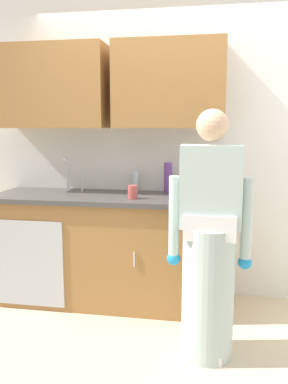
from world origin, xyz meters
TOP-DOWN VIEW (x-y plane):
  - ground_plane at (0.00, 0.00)m, footprint 9.00×9.00m
  - kitchen_wall_with_uppers at (-0.14, 0.99)m, footprint 4.80×0.44m
  - counter_cabinet at (-0.55, 0.70)m, footprint 1.90×0.62m
  - countertop at (-0.55, 0.70)m, footprint 1.96×0.66m
  - sink at (-0.92, 0.71)m, footprint 0.50×0.36m
  - person_at_sink at (0.31, -0.01)m, footprint 0.55×0.34m
  - bottle_water_short at (-0.36, 0.93)m, footprint 0.06×0.06m
  - bottle_soap at (-0.06, 0.90)m, footprint 0.07×0.07m
  - bottle_cleaner_spray at (0.32, 0.91)m, footprint 0.06×0.06m
  - cup_by_sink at (-0.31, 0.57)m, footprint 0.08×0.08m

SIDE VIEW (x-z plane):
  - ground_plane at x=0.00m, z-range 0.00..0.00m
  - counter_cabinet at x=-0.55m, z-range 0.00..0.90m
  - person_at_sink at x=0.31m, z-range -0.12..1.50m
  - countertop at x=-0.55m, z-range 0.90..0.94m
  - sink at x=-0.92m, z-range 0.75..1.10m
  - cup_by_sink at x=-0.31m, z-range 0.94..1.05m
  - bottle_cleaner_spray at x=0.32m, z-range 0.94..1.11m
  - bottle_water_short at x=-0.36m, z-range 0.94..1.13m
  - bottle_soap at x=-0.06m, z-range 0.94..1.21m
  - kitchen_wall_with_uppers at x=-0.14m, z-range 0.13..2.83m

